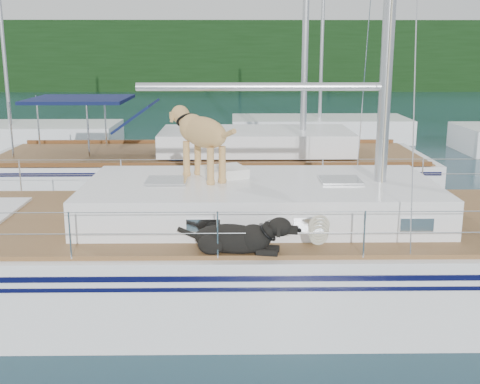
{
  "coord_description": "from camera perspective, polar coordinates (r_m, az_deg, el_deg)",
  "views": [
    {
      "loc": [
        0.38,
        -8.77,
        3.76
      ],
      "look_at": [
        0.5,
        0.2,
        1.6
      ],
      "focal_mm": 45.0,
      "sensor_mm": 36.0,
      "label": 1
    }
  ],
  "objects": [
    {
      "name": "shore_bank",
      "position": [
        55.06,
        -1.17,
        10.27
      ],
      "size": [
        92.0,
        1.0,
        1.2
      ],
      "primitive_type": "cube",
      "color": "#595147",
      "rests_on": "ground"
    },
    {
      "name": "ground",
      "position": [
        9.55,
        -3.03,
        -9.67
      ],
      "size": [
        120.0,
        120.0,
        0.0
      ],
      "primitive_type": "plane",
      "color": "black",
      "rests_on": "ground"
    },
    {
      "name": "bg_boat_center",
      "position": [
        25.25,
        7.53,
        5.91
      ],
      "size": [
        7.2,
        3.0,
        11.65
      ],
      "color": "white",
      "rests_on": "ground"
    },
    {
      "name": "neighbor_sailboat",
      "position": [
        15.48,
        -2.55,
        1.85
      ],
      "size": [
        11.0,
        3.5,
        13.3
      ],
      "color": "white",
      "rests_on": "ground"
    },
    {
      "name": "bg_boat_west",
      "position": [
        24.49,
        -20.84,
        4.89
      ],
      "size": [
        8.0,
        3.0,
        11.65
      ],
      "color": "white",
      "rests_on": "ground"
    },
    {
      "name": "main_sailboat",
      "position": [
        9.3,
        -2.52,
        -5.79
      ],
      "size": [
        12.0,
        3.81,
        14.01
      ],
      "color": "white",
      "rests_on": "ground"
    },
    {
      "name": "tree_line",
      "position": [
        53.78,
        -1.19,
        12.75
      ],
      "size": [
        90.0,
        3.0,
        6.0
      ],
      "primitive_type": "cube",
      "color": "black",
      "rests_on": "ground"
    }
  ]
}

